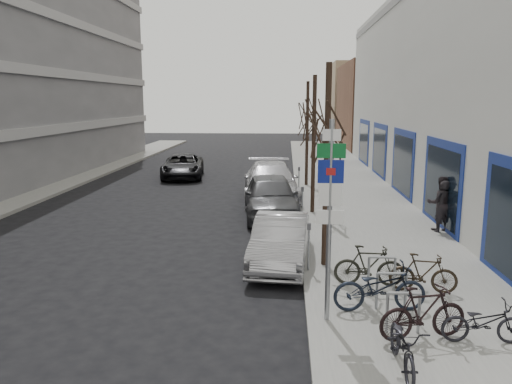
# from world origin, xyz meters

# --- Properties ---
(ground) EXTENTS (120.00, 120.00, 0.00)m
(ground) POSITION_xyz_m (0.00, 0.00, 0.00)
(ground) COLOR black
(ground) RESTS_ON ground
(sidewalk_east) EXTENTS (5.00, 70.00, 0.15)m
(sidewalk_east) POSITION_xyz_m (4.50, 10.00, 0.07)
(sidewalk_east) COLOR slate
(sidewalk_east) RESTS_ON ground
(brick_building_far) EXTENTS (12.00, 14.00, 8.00)m
(brick_building_far) POSITION_xyz_m (13.00, 40.00, 4.00)
(brick_building_far) COLOR brown
(brick_building_far) RESTS_ON ground
(tan_building_far) EXTENTS (13.00, 12.00, 9.00)m
(tan_building_far) POSITION_xyz_m (13.50, 55.00, 4.50)
(tan_building_far) COLOR #937A5B
(tan_building_far) RESTS_ON ground
(highway_sign_pole) EXTENTS (0.55, 0.10, 4.20)m
(highway_sign_pole) POSITION_xyz_m (2.40, -0.01, 2.46)
(highway_sign_pole) COLOR gray
(highway_sign_pole) RESTS_ON ground
(bike_rack) EXTENTS (0.66, 2.26, 0.83)m
(bike_rack) POSITION_xyz_m (3.80, 0.60, 0.66)
(bike_rack) COLOR gray
(bike_rack) RESTS_ON sidewalk_east
(tree_near) EXTENTS (1.80, 1.80, 5.50)m
(tree_near) POSITION_xyz_m (2.60, 3.50, 4.10)
(tree_near) COLOR black
(tree_near) RESTS_ON ground
(tree_mid) EXTENTS (1.80, 1.80, 5.50)m
(tree_mid) POSITION_xyz_m (2.60, 10.00, 4.10)
(tree_mid) COLOR black
(tree_mid) RESTS_ON ground
(tree_far) EXTENTS (1.80, 1.80, 5.50)m
(tree_far) POSITION_xyz_m (2.60, 16.50, 4.10)
(tree_far) COLOR black
(tree_far) RESTS_ON ground
(meter_front) EXTENTS (0.10, 0.08, 1.27)m
(meter_front) POSITION_xyz_m (2.15, 3.00, 0.92)
(meter_front) COLOR gray
(meter_front) RESTS_ON sidewalk_east
(meter_mid) EXTENTS (0.10, 0.08, 1.27)m
(meter_mid) POSITION_xyz_m (2.15, 8.50, 0.92)
(meter_mid) COLOR gray
(meter_mid) RESTS_ON sidewalk_east
(meter_back) EXTENTS (0.10, 0.08, 1.27)m
(meter_back) POSITION_xyz_m (2.15, 14.00, 0.92)
(meter_back) COLOR gray
(meter_back) RESTS_ON sidewalk_east
(bike_near_left) EXTENTS (0.51, 1.66, 1.01)m
(bike_near_left) POSITION_xyz_m (3.49, -1.87, 0.66)
(bike_near_left) COLOR black
(bike_near_left) RESTS_ON sidewalk_east
(bike_near_right) EXTENTS (1.83, 0.96, 1.07)m
(bike_near_right) POSITION_xyz_m (4.11, -0.74, 0.68)
(bike_near_right) COLOR black
(bike_near_right) RESTS_ON sidewalk_east
(bike_mid_curb) EXTENTS (2.02, 0.79, 1.20)m
(bike_mid_curb) POSITION_xyz_m (3.54, 0.51, 0.75)
(bike_mid_curb) COLOR black
(bike_mid_curb) RESTS_ON sidewalk_east
(bike_mid_inner) EXTENTS (1.70, 0.58, 1.02)m
(bike_mid_inner) POSITION_xyz_m (3.55, 1.97, 0.66)
(bike_mid_inner) COLOR black
(bike_mid_inner) RESTS_ON sidewalk_east
(bike_far_curb) EXTENTS (1.53, 0.47, 0.93)m
(bike_far_curb) POSITION_xyz_m (5.18, -0.80, 0.62)
(bike_far_curb) COLOR black
(bike_far_curb) RESTS_ON sidewalk_east
(bike_far_inner) EXTENTS (1.61, 0.69, 0.94)m
(bike_far_inner) POSITION_xyz_m (4.74, 1.62, 0.62)
(bike_far_inner) COLOR black
(bike_far_inner) RESTS_ON sidewalk_east
(parked_car_front) EXTENTS (1.75, 4.26, 1.37)m
(parked_car_front) POSITION_xyz_m (1.40, 3.85, 0.69)
(parked_car_front) COLOR #A1A1A5
(parked_car_front) RESTS_ON ground
(parked_car_mid) EXTENTS (2.51, 5.17, 1.70)m
(parked_car_mid) POSITION_xyz_m (0.94, 9.53, 0.85)
(parked_car_mid) COLOR #47484C
(parked_car_mid) RESTS_ON ground
(parked_car_back) EXTENTS (2.86, 6.10, 1.72)m
(parked_car_back) POSITION_xyz_m (0.84, 12.94, 0.86)
(parked_car_back) COLOR #ACABB1
(parked_car_back) RESTS_ON ground
(lane_car) EXTENTS (2.94, 5.26, 1.39)m
(lane_car) POSITION_xyz_m (-4.59, 19.45, 0.69)
(lane_car) COLOR black
(lane_car) RESTS_ON ground
(pedestrian_near) EXTENTS (0.77, 0.70, 1.76)m
(pedestrian_near) POSITION_xyz_m (6.80, 7.19, 1.03)
(pedestrian_near) COLOR black
(pedestrian_near) RESTS_ON sidewalk_east
(pedestrian_far) EXTENTS (0.73, 0.52, 1.90)m
(pedestrian_far) POSITION_xyz_m (6.80, 7.37, 1.10)
(pedestrian_far) COLOR black
(pedestrian_far) RESTS_ON sidewalk_east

